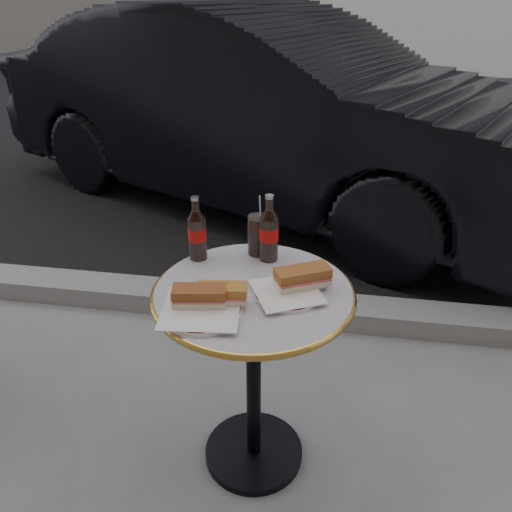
# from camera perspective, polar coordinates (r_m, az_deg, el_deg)

# --- Properties ---
(ground) EXTENTS (80.00, 80.00, 0.00)m
(ground) POSITION_cam_1_polar(r_m,az_deg,el_deg) (2.01, -0.24, -21.69)
(ground) COLOR gray
(ground) RESTS_ON ground
(asphalt_road) EXTENTS (40.00, 8.00, 0.00)m
(asphalt_road) POSITION_cam_1_polar(r_m,az_deg,el_deg) (6.45, 7.27, 14.69)
(asphalt_road) COLOR black
(asphalt_road) RESTS_ON ground
(curb) EXTENTS (40.00, 0.20, 0.12)m
(curb) POSITION_cam_1_polar(r_m,az_deg,el_deg) (2.64, 2.96, -5.89)
(curb) COLOR gray
(curb) RESTS_ON ground
(bistro_table) EXTENTS (0.62, 0.62, 0.73)m
(bistro_table) POSITION_cam_1_polar(r_m,az_deg,el_deg) (1.74, -0.27, -14.00)
(bistro_table) COLOR #BAB2C4
(bistro_table) RESTS_ON ground
(plate_left) EXTENTS (0.24, 0.24, 0.01)m
(plate_left) POSITION_cam_1_polar(r_m,az_deg,el_deg) (1.42, -6.27, -6.27)
(plate_left) COLOR white
(plate_left) RESTS_ON bistro_table
(plate_right) EXTENTS (0.24, 0.24, 0.01)m
(plate_right) POSITION_cam_1_polar(r_m,az_deg,el_deg) (1.49, 3.53, -4.33)
(plate_right) COLOR white
(plate_right) RESTS_ON bistro_table
(sandwich_left_a) EXTENTS (0.16, 0.09, 0.05)m
(sandwich_left_a) POSITION_cam_1_polar(r_m,az_deg,el_deg) (1.42, -6.49, -4.67)
(sandwich_left_a) COLOR brown
(sandwich_left_a) RESTS_ON plate_left
(sandwich_left_b) EXTENTS (0.15, 0.09, 0.05)m
(sandwich_left_b) POSITION_cam_1_polar(r_m,az_deg,el_deg) (1.43, -3.92, -4.38)
(sandwich_left_b) COLOR #B0732C
(sandwich_left_b) RESTS_ON plate_left
(sandwich_right) EXTENTS (0.18, 0.14, 0.06)m
(sandwich_right) POSITION_cam_1_polar(r_m,az_deg,el_deg) (1.50, 5.33, -2.52)
(sandwich_right) COLOR #965426
(sandwich_right) RESTS_ON plate_right
(cola_bottle_left) EXTENTS (0.08, 0.08, 0.22)m
(cola_bottle_left) POSITION_cam_1_polar(r_m,az_deg,el_deg) (1.65, -6.78, 3.17)
(cola_bottle_left) COLOR black
(cola_bottle_left) RESTS_ON bistro_table
(cola_bottle_right) EXTENTS (0.08, 0.08, 0.23)m
(cola_bottle_right) POSITION_cam_1_polar(r_m,az_deg,el_deg) (1.63, 1.51, 3.21)
(cola_bottle_right) COLOR black
(cola_bottle_right) RESTS_ON bistro_table
(cola_glass) EXTENTS (0.09, 0.09, 0.14)m
(cola_glass) POSITION_cam_1_polar(r_m,az_deg,el_deg) (1.68, 0.19, 2.42)
(cola_glass) COLOR black
(cola_glass) RESTS_ON bistro_table
(parked_car) EXTENTS (3.23, 4.63, 1.44)m
(parked_car) POSITION_cam_1_polar(r_m,az_deg,el_deg) (3.87, 1.23, 16.44)
(parked_car) COLOR black
(parked_car) RESTS_ON ground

